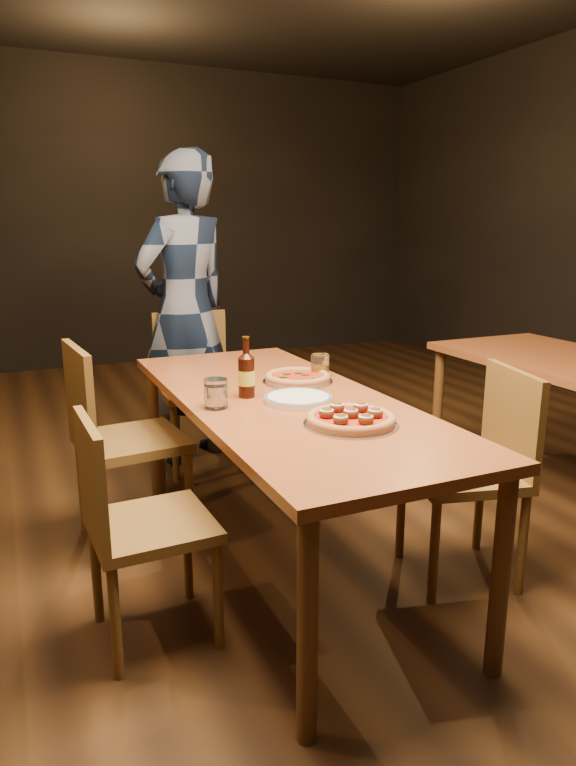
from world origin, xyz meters
name	(u,v)px	position (x,y,z in m)	size (l,w,h in m)	color
ground	(283,561)	(0.00, 0.00, 0.00)	(9.00, 9.00, 0.00)	black
room_shell	(282,108)	(0.00, 0.00, 1.86)	(9.00, 9.00, 9.00)	black
table_main	(283,414)	(0.00, 0.00, 0.68)	(0.80, 2.00, 0.75)	brown
chair_main_nw	(152,523)	(-0.62, -0.28, 0.43)	(0.41, 0.41, 0.87)	#553416
chair_main_sw	(131,439)	(-0.54, 0.48, 0.49)	(0.46, 0.46, 0.98)	#553416
chair_main_e	(462,472)	(0.63, -0.39, 0.46)	(0.43, 0.43, 0.92)	#553416
chair_end	(199,389)	(0.01, 1.27, 0.48)	(0.45, 0.45, 0.97)	#553416
pizza_meatball	(351,418)	(0.07, -0.44, 0.77)	(0.34, 0.34, 0.06)	#B7B7BF
pizza_margherita	(298,378)	(0.16, 0.21, 0.77)	(0.32, 0.32, 0.04)	#B7B7BF
plate_stack	(298,399)	(0.02, -0.10, 0.76)	(0.27, 0.27, 0.03)	white
beer_bottle	(246,376)	(-0.14, 0.06, 0.84)	(0.07, 0.07, 0.25)	black
water_glass	(216,393)	(-0.30, -0.04, 0.81)	(0.09, 0.09, 0.11)	white
amber_glass	(320,366)	(0.30, 0.26, 0.80)	(0.08, 0.08, 0.11)	#9C6911
diner	(185,311)	(-0.01, 1.44, 0.93)	(0.68, 0.45, 1.86)	black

